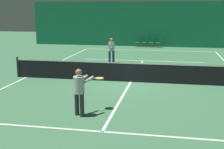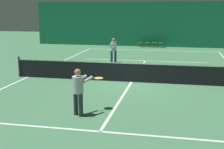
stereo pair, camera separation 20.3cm
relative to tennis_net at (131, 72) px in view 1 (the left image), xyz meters
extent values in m
plane|color=#3D704C|center=(0.00, 0.00, -0.51)|extent=(60.00, 60.00, 0.00)
cube|color=#196B4C|center=(0.00, 14.67, 1.56)|extent=(23.00, 0.12, 4.14)
cube|color=white|center=(0.00, 11.90, -0.51)|extent=(11.00, 0.10, 0.00)
cube|color=white|center=(0.00, 6.40, -0.51)|extent=(8.25, 0.10, 0.00)
cube|color=white|center=(0.00, -6.40, -0.51)|extent=(8.25, 0.10, 0.00)
cube|color=white|center=(-5.50, 0.00, -0.51)|extent=(0.10, 23.80, 0.00)
cube|color=white|center=(0.00, 0.00, -0.51)|extent=(0.10, 12.80, 0.00)
cube|color=black|center=(0.00, 0.00, -0.04)|extent=(11.90, 0.02, 0.95)
cube|color=white|center=(0.00, 0.00, 0.41)|extent=(11.90, 0.02, 0.05)
cylinder|color=#333338|center=(-5.95, 0.00, 0.02)|extent=(0.10, 0.10, 1.07)
cylinder|color=#2D2D38|center=(-1.16, -5.12, -0.12)|extent=(0.21, 0.21, 0.78)
cylinder|color=#2D2D38|center=(-0.94, -5.25, -0.12)|extent=(0.21, 0.21, 0.78)
cylinder|color=#B7B7BC|center=(-1.05, -5.19, 0.56)|extent=(0.50, 0.50, 0.57)
sphere|color=#936B4C|center=(-1.05, -5.19, 0.98)|extent=(0.22, 0.22, 0.22)
cylinder|color=#B7B7BC|center=(-1.04, -4.89, 0.68)|extent=(0.35, 0.51, 0.23)
cylinder|color=#B7B7BC|center=(-0.79, -5.04, 0.68)|extent=(0.35, 0.51, 0.23)
cylinder|color=black|center=(-0.71, -4.61, 0.62)|extent=(0.18, 0.28, 0.03)
torus|color=gold|center=(-0.56, -4.35, 0.62)|extent=(0.45, 0.45, 0.03)
cylinder|color=silver|center=(-0.56, -4.35, 0.62)|extent=(0.38, 0.38, 0.00)
cylinder|color=navy|center=(-1.85, 5.27, -0.11)|extent=(0.17, 0.17, 0.79)
cylinder|color=navy|center=(-2.11, 5.24, -0.11)|extent=(0.17, 0.17, 0.79)
cylinder|color=#B7B7BC|center=(-1.98, 5.25, 0.57)|extent=(0.42, 0.42, 0.57)
sphere|color=#936B4C|center=(-1.98, 5.25, 1.00)|extent=(0.22, 0.22, 0.22)
cylinder|color=#B7B7BC|center=(-1.79, 5.02, 0.70)|extent=(0.17, 0.56, 0.23)
cylinder|color=#B7B7BC|center=(-2.09, 4.97, 0.70)|extent=(0.17, 0.56, 0.23)
cylinder|color=black|center=(-1.88, 4.59, 0.63)|extent=(0.07, 0.31, 0.03)
torus|color=#1951B2|center=(-1.84, 4.29, 0.63)|extent=(0.37, 0.37, 0.03)
cylinder|color=silver|center=(-1.84, 4.29, 0.63)|extent=(0.31, 0.31, 0.00)
cylinder|color=brown|center=(-1.39, 14.31, -0.32)|extent=(0.03, 0.03, 0.39)
cylinder|color=brown|center=(-1.39, 13.93, -0.32)|extent=(0.03, 0.03, 0.39)
cylinder|color=brown|center=(-1.01, 14.31, -0.32)|extent=(0.03, 0.03, 0.39)
cylinder|color=brown|center=(-1.01, 13.93, -0.32)|extent=(0.03, 0.03, 0.39)
cube|color=#196B38|center=(-1.20, 14.12, -0.10)|extent=(0.44, 0.44, 0.05)
cube|color=#196B38|center=(-1.00, 14.12, 0.13)|extent=(0.04, 0.44, 0.40)
cylinder|color=brown|center=(-0.77, 14.31, -0.32)|extent=(0.03, 0.03, 0.39)
cylinder|color=brown|center=(-0.77, 13.93, -0.32)|extent=(0.03, 0.03, 0.39)
cylinder|color=brown|center=(-0.39, 14.31, -0.32)|extent=(0.03, 0.03, 0.39)
cylinder|color=brown|center=(-0.39, 13.93, -0.32)|extent=(0.03, 0.03, 0.39)
cube|color=#196B38|center=(-0.58, 14.12, -0.10)|extent=(0.44, 0.44, 0.05)
cube|color=#196B38|center=(-0.38, 14.12, 0.13)|extent=(0.04, 0.44, 0.40)
cylinder|color=brown|center=(-0.15, 14.31, -0.32)|extent=(0.03, 0.03, 0.39)
cylinder|color=brown|center=(-0.15, 13.93, -0.32)|extent=(0.03, 0.03, 0.39)
cylinder|color=brown|center=(0.23, 14.31, -0.32)|extent=(0.03, 0.03, 0.39)
cylinder|color=brown|center=(0.23, 13.93, -0.32)|extent=(0.03, 0.03, 0.39)
cube|color=#196B38|center=(0.04, 14.12, -0.10)|extent=(0.44, 0.44, 0.05)
cube|color=#196B38|center=(0.24, 14.12, 0.13)|extent=(0.04, 0.44, 0.40)
cylinder|color=brown|center=(0.46, 14.31, -0.32)|extent=(0.03, 0.03, 0.39)
cylinder|color=brown|center=(0.46, 13.93, -0.32)|extent=(0.03, 0.03, 0.39)
cylinder|color=brown|center=(0.84, 14.31, -0.32)|extent=(0.03, 0.03, 0.39)
cylinder|color=brown|center=(0.84, 13.93, -0.32)|extent=(0.03, 0.03, 0.39)
cube|color=#196B38|center=(0.65, 14.12, -0.10)|extent=(0.44, 0.44, 0.05)
cube|color=#196B38|center=(0.85, 14.12, 0.13)|extent=(0.04, 0.44, 0.40)
camera|label=1|loc=(1.90, -14.75, 3.02)|focal=50.00mm
camera|label=2|loc=(2.10, -14.71, 3.02)|focal=50.00mm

